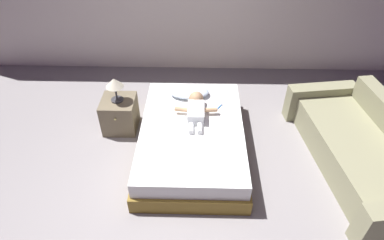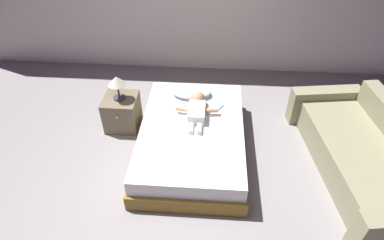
% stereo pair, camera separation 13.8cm
% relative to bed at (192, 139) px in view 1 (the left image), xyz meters
% --- Properties ---
extents(ground_plane, '(8.00, 8.00, 0.00)m').
position_rel_bed_xyz_m(ground_plane, '(-0.26, -0.87, -0.20)').
color(ground_plane, gray).
extents(bed, '(1.30, 1.95, 0.41)m').
position_rel_bed_xyz_m(bed, '(0.00, 0.00, 0.00)').
color(bed, brown).
rests_on(bed, ground_plane).
extents(pillow, '(0.54, 0.33, 0.11)m').
position_rel_bed_xyz_m(pillow, '(-0.06, 0.65, 0.26)').
color(pillow, silver).
rests_on(pillow, bed).
extents(baby, '(0.54, 0.69, 0.19)m').
position_rel_bed_xyz_m(baby, '(0.04, 0.27, 0.28)').
color(baby, white).
rests_on(baby, bed).
extents(toothbrush, '(0.10, 0.15, 0.02)m').
position_rel_bed_xyz_m(toothbrush, '(0.34, 0.38, 0.22)').
color(toothbrush, '#3481E0').
rests_on(toothbrush, bed).
extents(couch, '(1.32, 2.29, 0.70)m').
position_rel_bed_xyz_m(couch, '(2.06, -0.19, 0.05)').
color(couch, gray).
rests_on(couch, ground_plane).
extents(nightstand, '(0.45, 0.48, 0.46)m').
position_rel_bed_xyz_m(nightstand, '(-1.00, 0.43, 0.03)').
color(nightstand, brown).
rests_on(nightstand, ground_plane).
extents(lamp, '(0.23, 0.23, 0.34)m').
position_rel_bed_xyz_m(lamp, '(-1.00, 0.43, 0.52)').
color(lamp, '#333338').
rests_on(lamp, nightstand).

